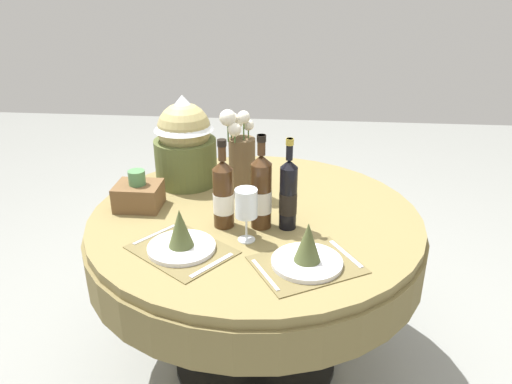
{
  "coord_description": "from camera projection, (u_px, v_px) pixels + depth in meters",
  "views": [
    {
      "loc": [
        0.17,
        -1.79,
        1.68
      ],
      "look_at": [
        0.0,
        0.03,
        0.85
      ],
      "focal_mm": 34.77,
      "sensor_mm": 36.0,
      "label": 1
    }
  ],
  "objects": [
    {
      "name": "dining_table",
      "position": [
        255.0,
        242.0,
        2.07
      ],
      "size": [
        1.36,
        1.36,
        0.77
      ],
      "color": "olive",
      "rests_on": "ground"
    },
    {
      "name": "place_setting_left",
      "position": [
        181.0,
        239.0,
        1.73
      ],
      "size": [
        0.43,
        0.41,
        0.16
      ],
      "color": "brown",
      "rests_on": "dining_table"
    },
    {
      "name": "wine_bottle_right",
      "position": [
        223.0,
        194.0,
        1.86
      ],
      "size": [
        0.08,
        0.08,
        0.35
      ],
      "color": "#422814",
      "rests_on": "dining_table"
    },
    {
      "name": "wine_bottle_centre",
      "position": [
        288.0,
        195.0,
        1.85
      ],
      "size": [
        0.07,
        0.07,
        0.36
      ],
      "color": "black",
      "rests_on": "dining_table"
    },
    {
      "name": "place_setting_right",
      "position": [
        307.0,
        253.0,
        1.64
      ],
      "size": [
        0.42,
        0.39,
        0.16
      ],
      "color": "brown",
      "rests_on": "dining_table"
    },
    {
      "name": "wine_bottle_left",
      "position": [
        261.0,
        192.0,
        1.85
      ],
      "size": [
        0.08,
        0.08,
        0.37
      ],
      "color": "#422814",
      "rests_on": "dining_table"
    },
    {
      "name": "flower_vase",
      "position": [
        240.0,
        155.0,
        2.11
      ],
      "size": [
        0.14,
        0.21,
        0.39
      ],
      "color": "brown",
      "rests_on": "dining_table"
    },
    {
      "name": "gift_tub_back_left",
      "position": [
        185.0,
        138.0,
        2.21
      ],
      "size": [
        0.28,
        0.28,
        0.41
      ],
      "color": "#566033",
      "rests_on": "dining_table"
    },
    {
      "name": "woven_basket_side_left",
      "position": [
        139.0,
        194.0,
        2.04
      ],
      "size": [
        0.18,
        0.15,
        0.16
      ],
      "color": "brown",
      "rests_on": "dining_table"
    },
    {
      "name": "wine_glass_left",
      "position": [
        246.0,
        204.0,
        1.76
      ],
      "size": [
        0.08,
        0.08,
        0.2
      ],
      "color": "silver",
      "rests_on": "dining_table"
    },
    {
      "name": "ground",
      "position": [
        255.0,
        358.0,
        2.33
      ],
      "size": [
        8.0,
        8.0,
        0.0
      ],
      "primitive_type": "plane",
      "color": "gray"
    }
  ]
}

